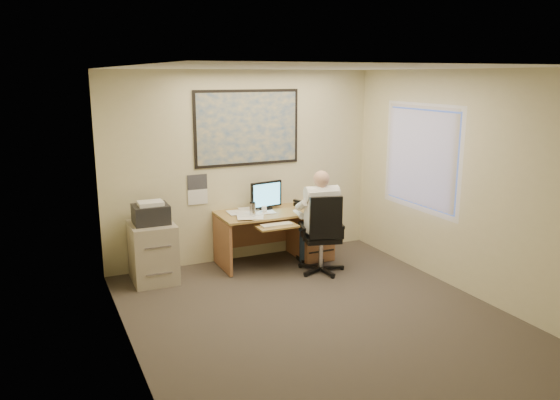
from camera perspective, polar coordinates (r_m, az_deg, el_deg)
name	(u,v)px	position (r m, az deg, el deg)	size (l,w,h in m)	color
room_shell	(320,199)	(5.79, 4.16, 0.15)	(4.00, 4.50, 2.70)	#3C352E
desk	(294,229)	(7.93, 1.48, -3.02)	(1.60, 0.97, 1.15)	#A68347
world_map	(247,128)	(7.73, -3.42, 7.53)	(1.56, 0.03, 1.06)	#1E4C93
wall_calendar	(198,190)	(7.62, -8.61, 1.09)	(0.28, 0.01, 0.42)	white
window_blinds	(421,158)	(7.50, 14.50, 4.28)	(0.06, 1.40, 1.30)	beige
filing_cabinet	(153,247)	(7.27, -13.17, -4.77)	(0.56, 0.67, 1.06)	#A89D87
office_chair	(324,250)	(7.43, 4.58, -5.19)	(0.80, 0.80, 1.10)	black
person	(320,221)	(7.38, 4.24, -2.25)	(0.58, 0.83, 1.39)	white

